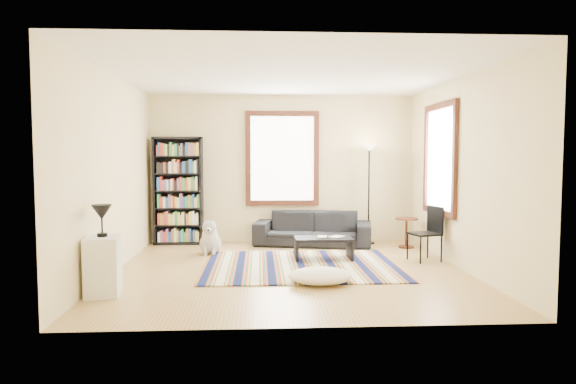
{
  "coord_description": "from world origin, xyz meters",
  "views": [
    {
      "loc": [
        -0.44,
        -7.32,
        1.66
      ],
      "look_at": [
        0.0,
        0.5,
        1.1
      ],
      "focal_mm": 32.0,
      "sensor_mm": 36.0,
      "label": 1
    }
  ],
  "objects": [
    {
      "name": "table_lamp",
      "position": [
        -2.3,
        -1.19,
        0.89
      ],
      "size": [
        0.31,
        0.31,
        0.38
      ],
      "primitive_type": null,
      "rotation": [
        0.0,
        0.0,
        -0.37
      ],
      "color": "black",
      "rests_on": "white_cabinet"
    },
    {
      "name": "ceiling",
      "position": [
        0.0,
        0.0,
        2.85
      ],
      "size": [
        5.0,
        5.0,
        0.1
      ],
      "primitive_type": "cube",
      "color": "white",
      "rests_on": "floor"
    },
    {
      "name": "side_table",
      "position": [
        2.2,
        1.69,
        0.27
      ],
      "size": [
        0.5,
        0.5,
        0.54
      ],
      "primitive_type": "cylinder",
      "rotation": [
        0.0,
        0.0,
        0.29
      ],
      "color": "#3F1A0F",
      "rests_on": "floor"
    },
    {
      "name": "floor_lamp",
      "position": [
        1.61,
        2.15,
        0.93
      ],
      "size": [
        0.37,
        0.37,
        1.86
      ],
      "primitive_type": null,
      "rotation": [
        0.0,
        0.0,
        0.26
      ],
      "color": "black",
      "rests_on": "floor"
    },
    {
      "name": "rug",
      "position": [
        0.18,
        0.25,
        0.01
      ],
      "size": [
        2.89,
        2.31,
        0.02
      ],
      "primitive_type": "cube",
      "color": "#0B133B",
      "rests_on": "floor"
    },
    {
      "name": "wall_right",
      "position": [
        2.55,
        0.0,
        1.4
      ],
      "size": [
        0.1,
        5.0,
        2.8
      ],
      "primitive_type": "cube",
      "color": "beige",
      "rests_on": "floor"
    },
    {
      "name": "wall_back",
      "position": [
        0.0,
        2.55,
        1.4
      ],
      "size": [
        5.0,
        0.1,
        2.8
      ],
      "primitive_type": "cube",
      "color": "beige",
      "rests_on": "floor"
    },
    {
      "name": "bookshelf",
      "position": [
        -1.95,
        2.32,
        1.0
      ],
      "size": [
        0.9,
        0.3,
        2.0
      ],
      "primitive_type": "cube",
      "color": "black",
      "rests_on": "floor"
    },
    {
      "name": "book_a",
      "position": [
        0.47,
        0.7,
        0.37
      ],
      "size": [
        0.18,
        0.22,
        0.02
      ],
      "primitive_type": "imported",
      "rotation": [
        0.0,
        0.0,
        -0.14
      ],
      "color": "beige",
      "rests_on": "coffee_table"
    },
    {
      "name": "sofa",
      "position": [
        0.54,
        2.05,
        0.31
      ],
      "size": [
        2.25,
        1.24,
        0.62
      ],
      "primitive_type": "imported",
      "rotation": [
        0.0,
        0.0,
        -0.2
      ],
      "color": "black",
      "rests_on": "floor"
    },
    {
      "name": "window_right",
      "position": [
        2.47,
        0.8,
        1.6
      ],
      "size": [
        0.06,
        1.2,
        1.6
      ],
      "primitive_type": "cube",
      "color": "white",
      "rests_on": "wall_right"
    },
    {
      "name": "folding_chair",
      "position": [
        2.15,
        0.53,
        0.43
      ],
      "size": [
        0.52,
        0.5,
        0.86
      ],
      "primitive_type": "cube",
      "rotation": [
        0.0,
        0.0,
        0.29
      ],
      "color": "black",
      "rests_on": "floor"
    },
    {
      "name": "wall_left",
      "position": [
        -2.55,
        0.0,
        1.4
      ],
      "size": [
        0.1,
        5.0,
        2.8
      ],
      "primitive_type": "cube",
      "color": "beige",
      "rests_on": "floor"
    },
    {
      "name": "coffee_table",
      "position": [
        0.57,
        0.7,
        0.18
      ],
      "size": [
        1.01,
        0.75,
        0.36
      ],
      "primitive_type": "cube",
      "rotation": [
        0.0,
        0.0,
        -0.31
      ],
      "color": "black",
      "rests_on": "floor"
    },
    {
      "name": "book_b",
      "position": [
        0.72,
        0.75,
        0.37
      ],
      "size": [
        0.28,
        0.29,
        0.02
      ],
      "primitive_type": "imported",
      "rotation": [
        0.0,
        0.0,
        -0.72
      ],
      "color": "beige",
      "rests_on": "coffee_table"
    },
    {
      "name": "floor_cushion",
      "position": [
        0.35,
        -0.81,
        0.1
      ],
      "size": [
        1.01,
        0.89,
        0.21
      ],
      "primitive_type": "ellipsoid",
      "rotation": [
        0.0,
        0.0,
        0.39
      ],
      "color": "white",
      "rests_on": "floor"
    },
    {
      "name": "wall_front",
      "position": [
        0.0,
        -2.55,
        1.4
      ],
      "size": [
        5.0,
        0.1,
        2.8
      ],
      "primitive_type": "cube",
      "color": "beige",
      "rests_on": "floor"
    },
    {
      "name": "window_back",
      "position": [
        0.0,
        2.47,
        1.6
      ],
      "size": [
        1.2,
        0.06,
        1.6
      ],
      "primitive_type": "cube",
      "color": "white",
      "rests_on": "wall_back"
    },
    {
      "name": "dog",
      "position": [
        -1.27,
        1.32,
        0.29
      ],
      "size": [
        0.41,
        0.58,
        0.58
      ],
      "primitive_type": null,
      "rotation": [
        0.0,
        0.0,
        0.0
      ],
      "color": "silver",
      "rests_on": "floor"
    },
    {
      "name": "floor",
      "position": [
        0.0,
        0.0,
        -0.05
      ],
      "size": [
        5.0,
        5.0,
        0.1
      ],
      "primitive_type": "cube",
      "color": "tan",
      "rests_on": "ground"
    },
    {
      "name": "white_cabinet",
      "position": [
        -2.3,
        -1.19,
        0.35
      ],
      "size": [
        0.44,
        0.55,
        0.7
      ],
      "primitive_type": "cube",
      "rotation": [
        0.0,
        0.0,
        0.14
      ],
      "color": "silver",
      "rests_on": "floor"
    }
  ]
}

